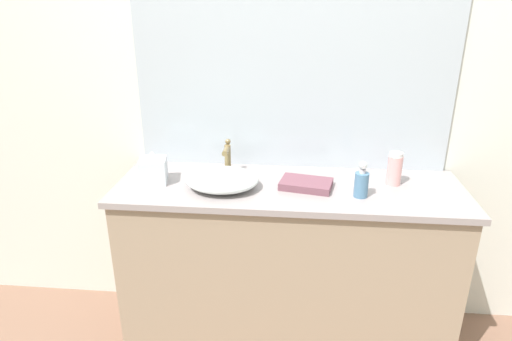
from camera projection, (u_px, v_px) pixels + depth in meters
name	position (u px, v px, depth m)	size (l,w,h in m)	color
bathroom_wall_rear	(278.00, 91.00, 2.29)	(6.00, 0.06, 2.60)	silver
vanity_counter	(286.00, 265.00, 2.31)	(1.67, 0.54, 0.91)	tan
wall_mirror_panel	(293.00, 77.00, 2.22)	(1.59, 0.01, 0.94)	#B2BCC6
sink_basin	(222.00, 180.00, 2.10)	(0.34, 0.29, 0.09)	silver
faucet	(227.00, 156.00, 2.23)	(0.03, 0.13, 0.18)	olive
soap_dispenser	(361.00, 182.00, 2.00)	(0.06, 0.06, 0.17)	teal
lotion_bottle	(395.00, 169.00, 2.13)	(0.07, 0.07, 0.16)	#E5A19F
tissue_box	(153.00, 169.00, 2.15)	(0.15, 0.15, 0.16)	silver
folded_hand_towel	(306.00, 184.00, 2.11)	(0.24, 0.15, 0.03)	#734552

